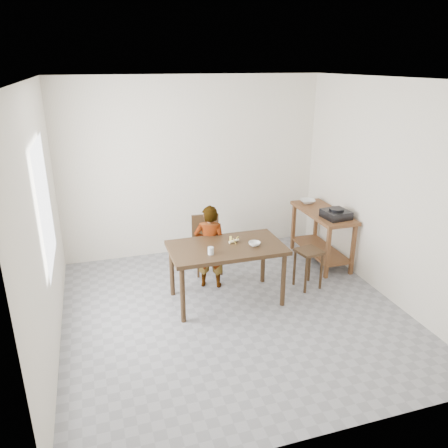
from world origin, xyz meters
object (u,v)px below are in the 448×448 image
object	(u,v)px
prep_counter	(321,236)
dining_chair	(208,245)
stool	(308,269)
child	(210,247)
dining_table	(226,273)

from	to	relation	value
prep_counter	dining_chair	size ratio (longest dim) A/B	1.48
dining_chair	stool	xyz separation A→B (m)	(1.16, -0.85, -0.14)
prep_counter	child	distance (m)	1.84
dining_chair	stool	bearing A→B (deg)	-31.72
child	stool	distance (m)	1.34
child	stool	size ratio (longest dim) A/B	2.13
stool	prep_counter	bearing A→B (deg)	50.22
prep_counter	dining_chair	xyz separation A→B (m)	(-1.73, 0.16, 0.01)
dining_chair	prep_counter	bearing A→B (deg)	-0.70
dining_table	stool	world-z (taller)	dining_table
child	dining_chair	distance (m)	0.47
dining_table	stool	bearing A→B (deg)	0.54
child	stool	xyz separation A→B (m)	(1.24, -0.42, -0.30)
child	dining_chair	xyz separation A→B (m)	(0.08, 0.44, -0.17)
dining_table	dining_chair	bearing A→B (deg)	90.60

